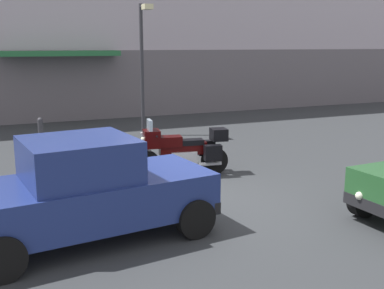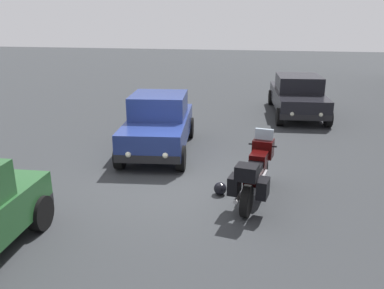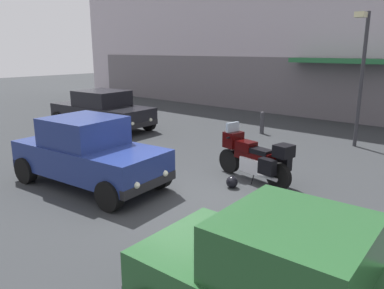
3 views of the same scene
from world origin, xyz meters
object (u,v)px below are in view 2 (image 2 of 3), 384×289
object	(u,v)px
helmet	(220,189)
car_sedan_far	(297,95)
car_hatchback_near	(159,124)
motorcycle	(255,173)

from	to	relation	value
helmet	car_sedan_far	size ratio (longest dim) A/B	0.06
car_hatchback_near	car_sedan_far	bearing A→B (deg)	135.31
motorcycle	car_sedan_far	size ratio (longest dim) A/B	0.48
motorcycle	car_hatchback_near	distance (m)	3.98
motorcycle	helmet	xyz separation A→B (m)	(-0.12, -0.74, -0.48)
helmet	car_hatchback_near	size ratio (longest dim) A/B	0.07
car_hatchback_near	car_sedan_far	xyz separation A→B (m)	(-5.35, 4.16, -0.03)
motorcycle	helmet	world-z (taller)	motorcycle
car_hatchback_near	car_sedan_far	size ratio (longest dim) A/B	0.86
car_hatchback_near	motorcycle	bearing A→B (deg)	39.06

